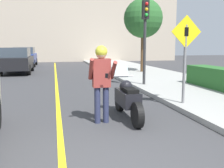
% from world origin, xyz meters
% --- Properties ---
extents(sidewalk_curb, '(4.40, 44.00, 0.14)m').
position_xyz_m(sidewalk_curb, '(4.80, 4.00, 0.07)').
color(sidewalk_curb, '#9E9E99').
rests_on(sidewalk_curb, ground).
extents(road_center_line, '(0.12, 36.00, 0.01)m').
position_xyz_m(road_center_line, '(-0.60, 6.00, 0.00)').
color(road_center_line, yellow).
rests_on(road_center_line, ground).
extents(building_backdrop, '(28.00, 1.20, 9.89)m').
position_xyz_m(building_backdrop, '(0.00, 26.00, 4.95)').
color(building_backdrop, '#B2A38E').
rests_on(building_backdrop, ground).
extents(motorcycle, '(0.62, 2.10, 1.27)m').
position_xyz_m(motorcycle, '(1.06, 2.59, 0.49)').
color(motorcycle, black).
rests_on(motorcycle, ground).
extents(person_biker, '(0.59, 0.49, 1.79)m').
position_xyz_m(person_biker, '(0.38, 2.35, 1.11)').
color(person_biker, '#282D4C').
rests_on(person_biker, ground).
extents(crossing_sign, '(0.91, 0.08, 2.48)m').
position_xyz_m(crossing_sign, '(2.94, 3.23, 1.64)').
color(crossing_sign, slate).
rests_on(crossing_sign, sidewalk_curb).
extents(traffic_light, '(0.26, 0.30, 3.50)m').
position_xyz_m(traffic_light, '(3.09, 6.86, 2.59)').
color(traffic_light, '#2D2D30').
rests_on(traffic_light, sidewalk_curb).
extents(street_tree, '(2.44, 2.44, 4.58)m').
position_xyz_m(street_tree, '(4.88, 12.03, 3.48)').
color(street_tree, brown).
rests_on(street_tree, sidewalk_curb).
extents(parked_car_black, '(1.88, 4.20, 1.68)m').
position_xyz_m(parked_car_black, '(-3.04, 14.10, 0.86)').
color(parked_car_black, black).
rests_on(parked_car_black, ground).
extents(parked_car_blue, '(1.88, 4.20, 1.68)m').
position_xyz_m(parked_car_blue, '(-3.17, 20.10, 0.86)').
color(parked_car_blue, black).
rests_on(parked_car_blue, ground).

